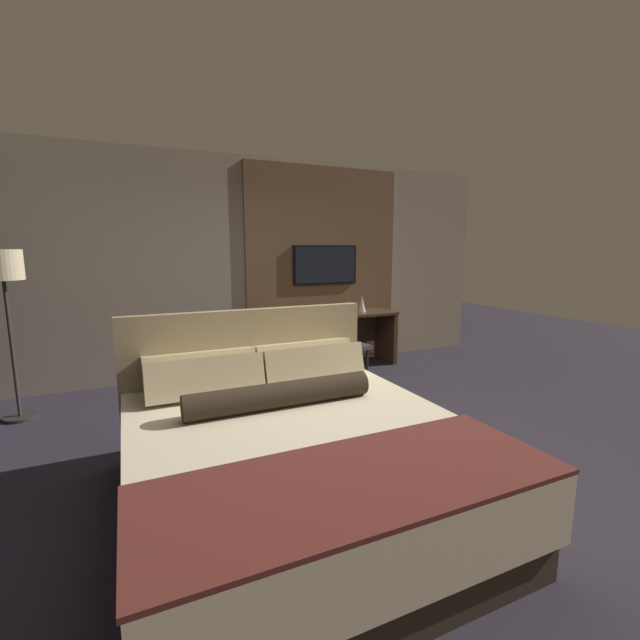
{
  "coord_description": "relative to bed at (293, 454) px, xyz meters",
  "views": [
    {
      "loc": [
        -1.58,
        -2.95,
        1.63
      ],
      "look_at": [
        0.17,
        0.86,
        0.93
      ],
      "focal_mm": 24.0,
      "sensor_mm": 36.0,
      "label": 1
    }
  ],
  "objects": [
    {
      "name": "ground_plane",
      "position": [
        0.68,
        0.58,
        -0.35
      ],
      "size": [
        16.0,
        16.0,
        0.0
      ],
      "primitive_type": "plane",
      "color": "#28232D"
    },
    {
      "name": "vase_tall",
      "position": [
        2.11,
        2.77,
        0.52
      ],
      "size": [
        0.11,
        0.11,
        0.23
      ],
      "color": "silver",
      "rests_on": "desk"
    },
    {
      "name": "vase_short",
      "position": [
        1.88,
        2.76,
        0.5
      ],
      "size": [
        0.07,
        0.07,
        0.19
      ],
      "color": "#B2563D",
      "rests_on": "desk"
    },
    {
      "name": "floor_lamp",
      "position": [
        -1.91,
        2.43,
        1.01
      ],
      "size": [
        0.34,
        0.34,
        1.63
      ],
      "color": "#282623",
      "rests_on": "ground_plane"
    },
    {
      "name": "bed",
      "position": [
        0.0,
        0.0,
        0.0
      ],
      "size": [
        1.99,
        2.22,
        1.15
      ],
      "color": "#33281E",
      "rests_on": "ground_plane"
    },
    {
      "name": "tv",
      "position": [
        1.69,
        3.1,
        1.06
      ],
      "size": [
        0.97,
        0.04,
        0.54
      ],
      "color": "black"
    },
    {
      "name": "wall_back_tv_panel",
      "position": [
        0.81,
        3.17,
        1.05
      ],
      "size": [
        7.2,
        0.09,
        2.8
      ],
      "color": "gray",
      "rests_on": "ground_plane"
    },
    {
      "name": "book",
      "position": [
        1.13,
        2.86,
        0.42
      ],
      "size": [
        0.24,
        0.18,
        0.03
      ],
      "color": "#332D28",
      "rests_on": "desk"
    },
    {
      "name": "desk_chair",
      "position": [
        1.51,
        2.27,
        0.18
      ],
      "size": [
        0.58,
        0.58,
        0.89
      ],
      "rotation": [
        0.0,
        0.0,
        0.19
      ],
      "color": "#38333D",
      "rests_on": "ground_plane"
    },
    {
      "name": "desk",
      "position": [
        1.69,
        2.86,
        0.17
      ],
      "size": [
        1.77,
        0.57,
        0.76
      ],
      "color": "#422D1E",
      "rests_on": "ground_plane"
    }
  ]
}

